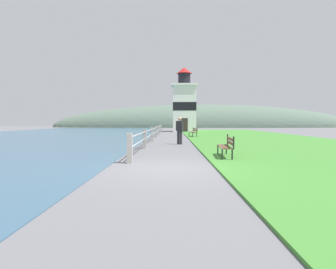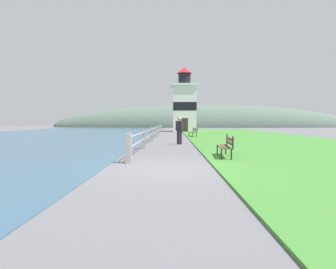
# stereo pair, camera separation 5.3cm
# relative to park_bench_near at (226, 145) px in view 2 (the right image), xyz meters

# --- Properties ---
(ground_plane) EXTENTS (160.00, 160.00, 0.00)m
(ground_plane) POSITION_rel_park_bench_near_xyz_m (-2.36, -2.43, -0.54)
(ground_plane) COLOR slate
(grass_verge) EXTENTS (12.00, 47.06, 0.06)m
(grass_verge) POSITION_rel_park_bench_near_xyz_m (5.15, 13.25, -0.51)
(grass_verge) COLOR #428433
(grass_verge) RESTS_ON ground_plane
(water_strip) EXTENTS (24.00, 75.29, 0.01)m
(water_strip) POSITION_rel_park_bench_near_xyz_m (-16.36, 13.25, -0.53)
(water_strip) COLOR #385B75
(water_strip) RESTS_ON ground_plane
(seawall_railing) EXTENTS (0.18, 25.85, 1.08)m
(seawall_railing) POSITION_rel_park_bench_near_xyz_m (-3.76, 11.40, 0.09)
(seawall_railing) COLOR #A8A399
(seawall_railing) RESTS_ON ground_plane
(park_bench_near) EXTENTS (0.62, 1.86, 0.94)m
(park_bench_near) POSITION_rel_park_bench_near_xyz_m (0.00, 0.00, 0.00)
(park_bench_near) COLOR brown
(park_bench_near) RESTS_ON ground_plane
(park_bench_midway) EXTENTS (0.71, 1.93, 0.94)m
(park_bench_midway) POSITION_rel_park_bench_near_xyz_m (-0.17, 14.68, 0.00)
(park_bench_midway) COLOR brown
(park_bench_midway) RESTS_ON ground_plane
(lighthouse) EXTENTS (3.82, 3.82, 9.51)m
(lighthouse) POSITION_rel_park_bench_near_xyz_m (-0.48, 28.44, 3.49)
(lighthouse) COLOR white
(lighthouse) RESTS_ON ground_plane
(person_strolling) EXTENTS (0.50, 0.42, 1.81)m
(person_strolling) POSITION_rel_park_bench_near_xyz_m (-1.75, 6.48, 0.44)
(person_strolling) COLOR #28282D
(person_strolling) RESTS_ON ground_plane
(distant_hillside) EXTENTS (80.00, 16.00, 12.00)m
(distant_hillside) POSITION_rel_park_bench_near_xyz_m (5.64, 58.94, -0.54)
(distant_hillside) COLOR #566B5B
(distant_hillside) RESTS_ON ground_plane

